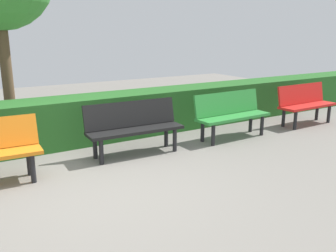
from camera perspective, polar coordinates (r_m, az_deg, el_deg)
ground_plane at (r=4.83m, az=-11.41°, el=-9.50°), size 19.56×19.56×0.00m
bench_red at (r=8.37m, az=20.80°, el=3.51°), size 1.44×0.49×0.86m
bench_green at (r=6.91m, az=9.91°, el=2.09°), size 1.54×0.51×0.86m
bench_black at (r=5.90m, az=-5.42°, el=0.13°), size 1.60×0.53×0.86m
hedge_row at (r=6.85m, az=-10.24°, el=1.40°), size 15.56×0.79×0.83m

